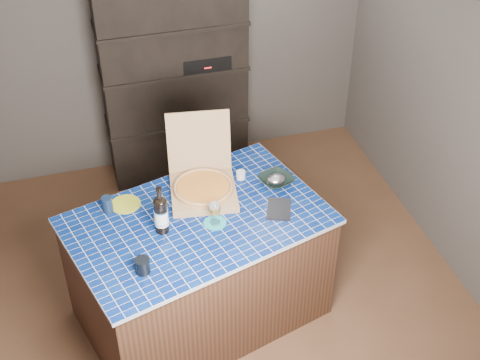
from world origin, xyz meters
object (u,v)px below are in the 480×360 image
object	(u,v)px
dvd_case	(279,209)
wine_glass	(214,208)
kitchen_island	(200,268)
pizza_box	(203,185)
bowl	(276,180)
mead_bottle	(161,214)

from	to	relation	value
dvd_case	wine_glass	bearing A→B (deg)	-157.57
kitchen_island	dvd_case	distance (m)	0.70
pizza_box	dvd_case	world-z (taller)	pizza_box
pizza_box	bowl	size ratio (longest dim) A/B	2.65
pizza_box	wine_glass	xyz separation A→B (m)	(-0.00, -0.33, 0.06)
kitchen_island	mead_bottle	bearing A→B (deg)	175.28
dvd_case	mead_bottle	bearing A→B (deg)	-159.85
pizza_box	mead_bottle	distance (m)	0.46
kitchen_island	wine_glass	world-z (taller)	wine_glass
kitchen_island	bowl	bearing A→B (deg)	3.33
kitchen_island	wine_glass	xyz separation A→B (m)	(0.10, -0.07, 0.57)
wine_glass	pizza_box	bearing A→B (deg)	89.64
bowl	wine_glass	bearing A→B (deg)	-150.93
mead_bottle	bowl	xyz separation A→B (m)	(0.84, 0.26, -0.11)
kitchen_island	dvd_case	world-z (taller)	dvd_case
pizza_box	wine_glass	bearing A→B (deg)	-82.01
kitchen_island	bowl	xyz separation A→B (m)	(0.61, 0.21, 0.47)
dvd_case	bowl	bearing A→B (deg)	96.41
kitchen_island	pizza_box	distance (m)	0.58
mead_bottle	kitchen_island	bearing A→B (deg)	11.15
pizza_box	bowl	bearing A→B (deg)	3.20
kitchen_island	dvd_case	bearing A→B (deg)	-22.39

